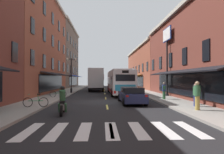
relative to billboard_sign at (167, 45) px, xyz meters
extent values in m
cube|color=black|center=(-7.05, -4.06, -6.03)|extent=(34.80, 80.00, 0.10)
cube|color=#DBCC4C|center=(-7.05, -14.06, -5.98)|extent=(0.14, 2.40, 0.01)
cube|color=#DBCC4C|center=(-7.05, -7.56, -5.98)|extent=(0.14, 2.40, 0.01)
cube|color=#DBCC4C|center=(-7.05, -1.06, -5.98)|extent=(0.14, 2.40, 0.01)
cube|color=#DBCC4C|center=(-7.05, 5.44, -5.98)|extent=(0.14, 2.40, 0.01)
cube|color=#DBCC4C|center=(-7.05, 11.94, -5.98)|extent=(0.14, 2.40, 0.01)
cube|color=#DBCC4C|center=(-7.05, 18.44, -5.98)|extent=(0.14, 2.40, 0.01)
cube|color=#DBCC4C|center=(-7.05, 24.94, -5.98)|extent=(0.14, 2.40, 0.01)
cube|color=#DBCC4C|center=(-7.05, 31.44, -5.98)|extent=(0.14, 2.40, 0.01)
cube|color=silver|center=(-10.35, -14.06, -5.98)|extent=(0.50, 2.80, 0.01)
cube|color=silver|center=(-9.25, -14.06, -5.98)|extent=(0.50, 2.80, 0.01)
cube|color=silver|center=(-8.15, -14.06, -5.98)|extent=(0.50, 2.80, 0.01)
cube|color=silver|center=(-7.05, -14.06, -5.98)|extent=(0.50, 2.80, 0.01)
cube|color=silver|center=(-5.95, -14.06, -5.98)|extent=(0.50, 2.80, 0.01)
cube|color=silver|center=(-4.85, -14.06, -5.98)|extent=(0.50, 2.80, 0.01)
cube|color=silver|center=(-3.75, -14.06, -5.98)|extent=(0.50, 2.80, 0.01)
cube|color=gray|center=(-12.95, -4.06, -5.91)|extent=(3.00, 80.00, 0.14)
cube|color=gray|center=(-1.15, -4.06, -5.91)|extent=(3.00, 80.00, 0.14)
cube|color=black|center=(-14.41, -6.06, -1.78)|extent=(0.10, 1.00, 1.60)
cube|color=brown|center=(-18.45, 5.94, 1.09)|extent=(8.00, 19.90, 14.13)
cube|color=black|center=(-14.41, 5.94, -4.43)|extent=(0.10, 12.00, 2.10)
cube|color=black|center=(-13.70, 5.94, -3.23)|extent=(1.38, 11.20, 0.44)
cube|color=black|center=(-14.41, -2.06, -1.78)|extent=(0.10, 1.00, 1.60)
cube|color=black|center=(-14.41, 1.94, -1.78)|extent=(0.10, 1.00, 1.60)
cube|color=black|center=(-14.41, 5.94, -1.78)|extent=(0.10, 1.00, 1.60)
cube|color=black|center=(-14.41, 9.94, -1.78)|extent=(0.10, 1.00, 1.60)
cube|color=black|center=(-14.41, 13.94, -1.78)|extent=(0.10, 1.00, 1.60)
cube|color=black|center=(-14.41, -2.06, 1.42)|extent=(0.10, 1.00, 1.60)
cube|color=black|center=(-14.41, 1.94, 1.42)|extent=(0.10, 1.00, 1.60)
cube|color=black|center=(-14.41, 5.94, 1.42)|extent=(0.10, 1.00, 1.60)
cube|color=black|center=(-14.41, 9.94, 1.42)|extent=(0.10, 1.00, 1.60)
cube|color=black|center=(-14.41, 13.94, 1.42)|extent=(0.10, 1.00, 1.60)
cube|color=black|center=(-14.41, 1.94, 4.62)|extent=(0.10, 1.00, 1.60)
cube|color=black|center=(-14.41, 5.94, 4.62)|extent=(0.10, 1.00, 1.60)
cube|color=black|center=(-14.41, 9.94, 4.62)|extent=(0.10, 1.00, 1.60)
cube|color=black|center=(-14.41, 13.94, 4.62)|extent=(0.10, 1.00, 1.60)
cube|color=brown|center=(-18.45, 25.94, 1.32)|extent=(8.00, 19.90, 14.59)
cube|color=#B2AD9E|center=(-14.35, 25.94, 8.26)|extent=(0.44, 19.40, 0.40)
cube|color=black|center=(-14.41, 25.94, -4.43)|extent=(0.10, 12.00, 2.10)
cube|color=navy|center=(-13.70, 25.94, -3.23)|extent=(1.38, 11.20, 0.44)
cube|color=black|center=(-14.41, 17.94, -1.78)|extent=(0.10, 1.00, 1.60)
cube|color=black|center=(-14.41, 21.94, -1.78)|extent=(0.10, 1.00, 1.60)
cube|color=black|center=(-14.41, 25.94, -1.78)|extent=(0.10, 1.00, 1.60)
cube|color=black|center=(-14.41, 29.94, -1.78)|extent=(0.10, 1.00, 1.60)
cube|color=black|center=(-14.41, 33.94, -1.78)|extent=(0.10, 1.00, 1.60)
cube|color=black|center=(-14.41, 17.94, 1.42)|extent=(0.10, 1.00, 1.60)
cube|color=black|center=(-14.41, 21.94, 1.42)|extent=(0.10, 1.00, 1.60)
cube|color=black|center=(-14.41, 25.94, 1.42)|extent=(0.10, 1.00, 1.60)
cube|color=black|center=(-14.41, 29.94, 1.42)|extent=(0.10, 1.00, 1.60)
cube|color=black|center=(-14.41, 33.94, 1.42)|extent=(0.10, 1.00, 1.60)
cube|color=black|center=(-14.41, 17.94, 4.62)|extent=(0.10, 1.00, 1.60)
cube|color=black|center=(-14.41, 21.94, 4.62)|extent=(0.10, 1.00, 1.60)
cube|color=black|center=(-14.41, 25.94, 4.62)|extent=(0.10, 1.00, 1.60)
cube|color=black|center=(-14.41, 29.94, 4.62)|extent=(0.10, 1.00, 1.60)
cube|color=black|center=(-14.41, 33.94, 4.62)|extent=(0.10, 1.00, 1.60)
cube|color=#B2AD9E|center=(0.25, -4.06, 3.23)|extent=(0.44, 26.07, 0.40)
cube|color=black|center=(0.31, -4.06, -4.43)|extent=(0.10, 16.00, 2.10)
cube|color=black|center=(-0.40, -4.06, -3.23)|extent=(1.38, 14.93, 0.44)
cube|color=black|center=(0.31, -7.87, -1.78)|extent=(0.10, 1.00, 1.60)
cube|color=black|center=(0.31, -4.06, -1.78)|extent=(0.10, 1.00, 1.60)
cube|color=black|center=(0.31, -0.25, -1.78)|extent=(0.10, 1.00, 1.60)
cube|color=black|center=(0.31, 3.56, -1.78)|extent=(0.10, 1.00, 1.60)
cube|color=black|center=(0.31, 7.37, -1.78)|extent=(0.10, 1.00, 1.60)
cube|color=brown|center=(4.35, 22.60, -1.40)|extent=(8.00, 26.57, 9.17)
cube|color=#B2AD9E|center=(0.25, 22.60, 2.83)|extent=(0.44, 26.07, 0.40)
cube|color=black|center=(0.31, 22.60, -4.43)|extent=(0.10, 16.00, 2.10)
cube|color=brown|center=(-0.40, 22.60, -3.23)|extent=(1.38, 14.93, 0.44)
cube|color=black|center=(0.31, 11.18, -1.78)|extent=(0.10, 1.00, 1.60)
cube|color=black|center=(0.31, 14.99, -1.78)|extent=(0.10, 1.00, 1.60)
cube|color=black|center=(0.31, 18.79, -1.78)|extent=(0.10, 1.00, 1.60)
cube|color=black|center=(0.31, 22.60, -1.78)|extent=(0.10, 1.00, 1.60)
cube|color=black|center=(0.31, 26.41, -1.78)|extent=(0.10, 1.00, 1.60)
cube|color=black|center=(0.31, 30.22, -1.78)|extent=(0.10, 1.00, 1.60)
cube|color=black|center=(0.31, 34.03, -1.78)|extent=(0.10, 1.00, 1.60)
cylinder|color=black|center=(0.00, 0.00, -2.66)|extent=(0.18, 0.18, 6.36)
cylinder|color=black|center=(0.00, 0.00, -5.72)|extent=(0.40, 0.40, 0.24)
cube|color=navy|center=(0.00, 0.00, 1.19)|extent=(0.10, 2.58, 1.50)
cube|color=silver|center=(-0.06, 0.00, 1.19)|extent=(0.04, 2.42, 1.34)
cube|color=silver|center=(0.06, 0.00, 1.19)|extent=(0.04, 2.42, 1.34)
cube|color=silver|center=(-5.14, 4.24, -4.29)|extent=(2.80, 12.13, 2.69)
cube|color=silver|center=(-5.14, 4.24, -2.88)|extent=(2.58, 10.93, 0.16)
cube|color=black|center=(-5.15, 4.54, -4.10)|extent=(2.79, 9.74, 0.96)
cube|color=maroon|center=(-5.14, 4.24, -5.38)|extent=(2.82, 11.74, 0.36)
cube|color=black|center=(-5.27, 10.24, -4.10)|extent=(2.25, 0.17, 1.10)
cube|color=black|center=(-5.02, -1.76, -3.79)|extent=(2.05, 0.16, 0.70)
cube|color=teal|center=(-5.02, -1.77, -4.83)|extent=(2.15, 0.14, 0.64)
cube|color=black|center=(-5.02, -1.77, -3.16)|extent=(0.70, 0.11, 0.28)
cube|color=red|center=(-6.11, -1.80, -5.28)|extent=(0.20, 0.08, 0.28)
cube|color=red|center=(-3.92, -1.76, -5.28)|extent=(0.20, 0.08, 0.28)
cylinder|color=black|center=(-6.40, 8.26, -5.48)|extent=(0.32, 1.01, 1.00)
cylinder|color=black|center=(-4.05, 8.31, -5.48)|extent=(0.32, 1.01, 1.00)
cylinder|color=black|center=(-6.24, 0.68, -5.48)|extent=(0.32, 1.01, 1.00)
cylinder|color=black|center=(-3.89, 0.72, -5.48)|extent=(0.32, 1.01, 1.00)
cube|color=white|center=(-8.35, 13.80, -4.43)|extent=(2.32, 2.28, 2.40)
cube|color=black|center=(-8.34, 14.89, -3.58)|extent=(2.00, 0.11, 0.80)
cube|color=silver|center=(-8.38, 10.09, -3.76)|extent=(2.43, 5.17, 3.03)
cube|color=maroon|center=(-7.16, 10.09, -3.61)|extent=(0.08, 3.09, 0.90)
cube|color=black|center=(-8.37, 11.23, -5.43)|extent=(1.95, 7.03, 0.24)
cylinder|color=black|center=(-9.45, 13.61, -5.53)|extent=(0.29, 0.90, 0.90)
cylinder|color=black|center=(-7.25, 13.59, -5.53)|extent=(0.29, 0.90, 0.90)
cylinder|color=black|center=(-9.48, 9.33, -5.53)|extent=(0.29, 0.90, 0.90)
cylinder|color=black|center=(-7.28, 9.31, -5.53)|extent=(0.29, 0.90, 0.90)
cube|color=navy|center=(-4.95, -5.54, -5.40)|extent=(1.86, 4.77, 0.69)
cube|color=black|center=(-4.95, -5.73, -4.84)|extent=(1.66, 2.59, 0.48)
cube|color=red|center=(-5.60, -7.90, -5.15)|extent=(0.20, 0.06, 0.14)
cube|color=red|center=(-4.20, -7.87, -5.15)|extent=(0.20, 0.06, 0.14)
cylinder|color=black|center=(-5.82, -3.90, -5.66)|extent=(0.23, 0.64, 0.64)
cylinder|color=black|center=(-4.15, -3.86, -5.66)|extent=(0.23, 0.64, 0.64)
cylinder|color=black|center=(-5.75, -7.23, -5.66)|extent=(0.23, 0.64, 0.64)
cylinder|color=black|center=(-4.08, -7.19, -5.66)|extent=(0.23, 0.64, 0.64)
cube|color=black|center=(-8.55, 20.85, -5.37)|extent=(1.94, 4.42, 0.75)
cube|color=black|center=(-8.55, 20.68, -4.80)|extent=(1.74, 2.40, 0.45)
cube|color=red|center=(-9.25, 18.67, -5.09)|extent=(0.20, 0.06, 0.14)
cube|color=red|center=(-7.76, 18.70, -5.09)|extent=(0.20, 0.06, 0.14)
cylinder|color=black|center=(-9.46, 22.32, -5.66)|extent=(0.23, 0.64, 0.64)
cylinder|color=black|center=(-7.71, 22.36, -5.66)|extent=(0.23, 0.64, 0.64)
cylinder|color=black|center=(-9.39, 19.34, -5.66)|extent=(0.23, 0.64, 0.64)
cylinder|color=black|center=(-7.64, 19.38, -5.66)|extent=(0.23, 0.64, 0.64)
cylinder|color=black|center=(-9.81, -9.64, -5.67)|extent=(0.15, 0.63, 0.62)
cylinder|color=black|center=(-9.68, -11.09, -5.67)|extent=(0.17, 0.63, 0.62)
cylinder|color=#B2B2B7|center=(-9.80, -9.76, -5.37)|extent=(0.10, 0.33, 0.68)
ellipsoid|color=navy|center=(-9.76, -10.19, -5.17)|extent=(0.37, 0.59, 0.28)
cube|color=black|center=(-9.73, -10.58, -5.24)|extent=(0.31, 0.58, 0.12)
cube|color=#B2B2B7|center=(-9.75, -10.37, -5.58)|extent=(0.27, 0.42, 0.30)
cylinder|color=#B2B2B7|center=(-9.79, -9.86, -4.96)|extent=(0.62, 0.09, 0.04)
cylinder|color=#33663F|center=(-9.73, -10.51, -4.85)|extent=(0.38, 0.49, 0.66)
sphere|color=black|center=(-9.74, -10.41, -4.45)|extent=(0.26, 0.26, 0.26)
cylinder|color=#33663F|center=(-9.92, -10.50, -5.58)|extent=(0.17, 0.37, 0.56)
cylinder|color=#33663F|center=(-9.56, -10.47, -5.58)|extent=(0.17, 0.37, 0.56)
torus|color=black|center=(-12.53, -8.33, -5.51)|extent=(0.67, 0.09, 0.66)
torus|color=black|center=(-11.48, -8.27, -5.51)|extent=(0.67, 0.09, 0.66)
cylinder|color=#1E7F3F|center=(-12.01, -8.30, -5.41)|extent=(1.00, 0.10, 0.04)
cylinder|color=#1E7F3F|center=(-11.83, -8.29, -5.23)|extent=(0.14, 0.04, 0.50)
cube|color=black|center=(-11.81, -8.29, -4.96)|extent=(0.21, 0.13, 0.06)
cylinder|color=#1E7F3F|center=(-12.45, -8.33, -4.96)|extent=(0.06, 0.48, 0.03)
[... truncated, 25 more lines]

